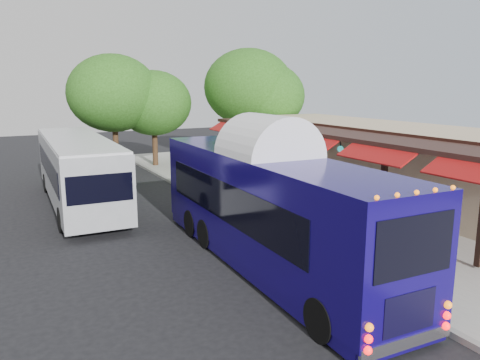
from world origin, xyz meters
TOP-DOWN VIEW (x-y plane):
  - ground at (0.00, 0.00)m, footprint 90.00×90.00m
  - sidewalk at (5.00, 4.00)m, footprint 10.00×40.00m
  - curb at (0.05, 4.00)m, footprint 0.20×40.00m
  - station_shelter at (8.38, 4.00)m, footprint 8.15×20.00m
  - coach_bus at (-1.45, -0.54)m, footprint 2.74×11.69m
  - city_bus at (-5.40, 9.99)m, footprint 2.83×11.80m
  - ped_a at (2.15, -2.11)m, footprint 0.71×0.50m
  - ped_b at (3.40, 1.83)m, footprint 0.93×0.78m
  - ped_c at (2.78, 4.15)m, footprint 1.15×1.06m
  - ped_d at (2.12, 13.62)m, footprint 1.22×0.80m
  - sign_board at (2.66, -0.47)m, footprint 0.26×0.53m
  - tree_left at (0.89, 18.33)m, footprint 5.09×5.09m
  - tree_mid at (7.41, 17.04)m, footprint 6.29×6.29m
  - tree_right at (8.45, 16.48)m, footprint 5.57×5.57m
  - tree_far at (-1.70, 18.52)m, footprint 5.86×5.86m

SIDE VIEW (x-z plane):
  - ground at x=0.00m, z-range 0.00..0.00m
  - sidewalk at x=5.00m, z-range 0.00..0.15m
  - curb at x=0.05m, z-range -0.01..0.15m
  - sign_board at x=2.66m, z-range 0.37..1.58m
  - ped_b at x=3.40m, z-range 0.15..1.84m
  - ped_d at x=2.12m, z-range 0.15..1.93m
  - ped_a at x=2.15m, z-range 0.15..1.99m
  - ped_c at x=2.78m, z-range 0.15..2.04m
  - city_bus at x=-5.40m, z-range 0.17..3.32m
  - station_shelter at x=8.38m, z-range 0.05..3.65m
  - coach_bus at x=-1.45m, z-range 0.14..3.85m
  - tree_left at x=0.89m, z-range 1.08..7.60m
  - tree_right at x=8.45m, z-range 1.19..8.32m
  - tree_far at x=-1.70m, z-range 1.25..8.75m
  - tree_mid at x=7.41m, z-range 1.35..9.40m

